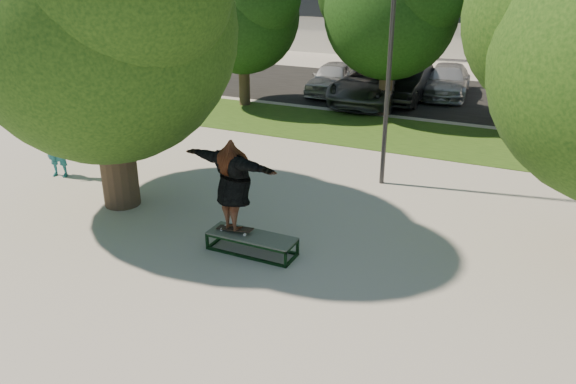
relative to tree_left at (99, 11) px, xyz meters
The scene contains 15 objects.
ground 6.26m from the tree_left, 14.31° to the right, with size 120.00×120.00×0.00m, color #A5A197.
grass_strip 10.87m from the tree_left, 57.80° to the left, with size 30.00×4.00×0.02m, color #264513.
asphalt_strip 16.13m from the tree_left, 73.93° to the left, with size 40.00×8.00×0.01m, color black.
tree_left is the anchor object (origin of this frame).
bg_tree_left 10.26m from the tree_left, 102.86° to the left, with size 5.28×4.51×5.77m.
bg_tree_mid 11.45m from the tree_left, 73.68° to the left, with size 5.76×4.92×6.24m.
bg_tree_right 13.66m from the tree_left, 50.20° to the left, with size 5.04×4.31×5.43m.
lamppost 6.70m from the tree_left, 36.42° to the left, with size 0.25×0.15×6.11m.
grind_box 5.92m from the tree_left, 12.18° to the right, with size 1.80×0.60×0.38m.
skater_rig 4.84m from the tree_left, 13.40° to the right, with size 2.36×1.08×1.93m.
bystander 4.53m from the tree_left, 165.98° to the left, with size 0.62×0.41×1.71m, color #1A5D65.
car_silver_a 13.94m from the tree_left, 88.96° to the left, with size 1.61×4.00×1.36m, color #BBBCC0.
car_dark 14.29m from the tree_left, 75.62° to the left, with size 1.58×4.53×1.49m, color black.
car_grey 13.27m from the tree_left, 79.65° to the left, with size 2.52×5.47×1.52m, color #59595E.
car_silver_b 16.28m from the tree_left, 72.33° to the left, with size 1.80×4.42×1.28m, color #B9B9BE.
Camera 1 is at (4.66, -8.43, 5.40)m, focal length 35.00 mm.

